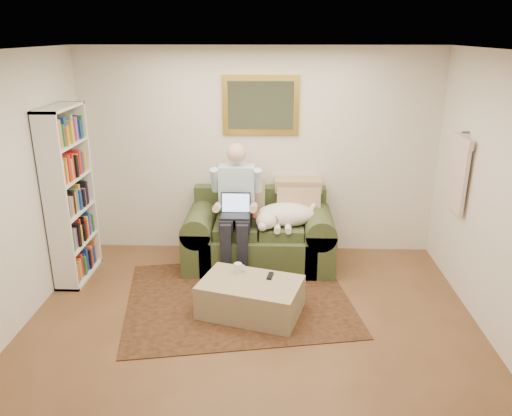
# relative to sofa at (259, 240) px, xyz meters

# --- Properties ---
(room_shell) EXTENTS (4.51, 5.00, 2.61)m
(room_shell) POSITION_rel_sofa_xyz_m (-0.03, -1.66, 0.99)
(room_shell) COLOR brown
(room_shell) RESTS_ON ground
(rug) EXTENTS (2.66, 2.28, 0.01)m
(rug) POSITION_rel_sofa_xyz_m (-0.20, -0.89, -0.31)
(rug) COLOR black
(rug) RESTS_ON room_shell
(sofa) EXTENTS (1.80, 0.92, 1.08)m
(sofa) POSITION_rel_sofa_xyz_m (0.00, 0.00, 0.00)
(sofa) COLOR #46522B
(sofa) RESTS_ON room_shell
(seated_man) EXTENTS (0.59, 0.85, 1.52)m
(seated_man) POSITION_rel_sofa_xyz_m (-0.27, -0.17, 0.45)
(seated_man) COLOR #8CBBD8
(seated_man) RESTS_ON sofa
(laptop) EXTENTS (0.35, 0.28, 0.25)m
(laptop) POSITION_rel_sofa_xyz_m (-0.27, -0.24, 0.48)
(laptop) COLOR black
(laptop) RESTS_ON seated_man
(sleeping_dog) EXTENTS (0.74, 0.47, 0.28)m
(sleeping_dog) POSITION_rel_sofa_xyz_m (0.32, -0.09, 0.38)
(sleeping_dog) COLOR white
(sleeping_dog) RESTS_ON sofa
(ottoman) EXTENTS (1.13, 0.89, 0.36)m
(ottoman) POSITION_rel_sofa_xyz_m (-0.05, -1.18, -0.13)
(ottoman) COLOR tan
(ottoman) RESTS_ON room_shell
(coffee_mug) EXTENTS (0.08, 0.08, 0.10)m
(coffee_mug) POSITION_rel_sofa_xyz_m (-0.19, -0.97, 0.10)
(coffee_mug) COLOR white
(coffee_mug) RESTS_ON ottoman
(tv_remote) EXTENTS (0.08, 0.16, 0.02)m
(tv_remote) POSITION_rel_sofa_xyz_m (0.15, -1.07, 0.06)
(tv_remote) COLOR black
(tv_remote) RESTS_ON ottoman
(bookshelf) EXTENTS (0.28, 0.80, 2.00)m
(bookshelf) POSITION_rel_sofa_xyz_m (-2.13, -0.41, 0.69)
(bookshelf) COLOR white
(bookshelf) RESTS_ON room_shell
(wall_mirror) EXTENTS (0.94, 0.04, 0.72)m
(wall_mirror) POSITION_rel_sofa_xyz_m (0.00, 0.46, 1.59)
(wall_mirror) COLOR gold
(wall_mirror) RESTS_ON room_shell
(hanging_shirt) EXTENTS (0.06, 0.52, 0.90)m
(hanging_shirt) POSITION_rel_sofa_xyz_m (2.16, -0.41, 1.04)
(hanging_shirt) COLOR beige
(hanging_shirt) RESTS_ON room_shell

